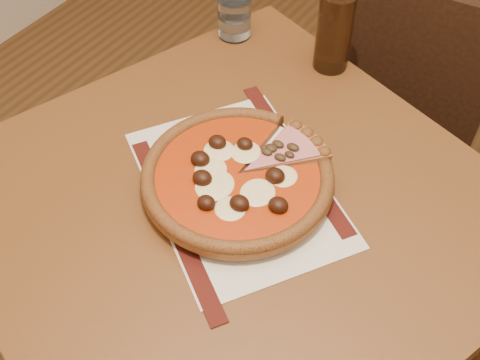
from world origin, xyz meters
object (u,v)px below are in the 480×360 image
object	(u,v)px
bottle	(335,27)
pizza	(237,175)
chair_far	(406,94)
plate	(237,183)
water_glass	(234,17)
table	(234,237)

from	to	relation	value
bottle	pizza	bearing A→B (deg)	-86.63
chair_far	bottle	size ratio (longest dim) A/B	3.63
plate	pizza	size ratio (longest dim) A/B	0.93
water_glass	bottle	world-z (taller)	bottle
plate	pizza	distance (m)	0.02
water_glass	table	bearing A→B (deg)	-56.88
table	chair_far	xyz separation A→B (m)	(0.05, 0.73, -0.17)
chair_far	water_glass	xyz separation A→B (m)	(-0.30, -0.35, 0.32)
table	plate	world-z (taller)	plate
chair_far	plate	bearing A→B (deg)	81.41
table	bottle	distance (m)	0.44
chair_far	water_glass	distance (m)	0.56
plate	water_glass	xyz separation A→B (m)	(-0.24, 0.35, 0.03)
table	chair_far	size ratio (longest dim) A/B	1.23
table	plate	size ratio (longest dim) A/B	3.54
pizza	chair_far	bearing A→B (deg)	85.01
water_glass	pizza	bearing A→B (deg)	-56.03
pizza	water_glass	distance (m)	0.43
plate	chair_far	bearing A→B (deg)	85.03
table	bottle	xyz separation A→B (m)	(-0.03, 0.39, 0.19)
pizza	bottle	size ratio (longest dim) A/B	1.36
plate	water_glass	world-z (taller)	water_glass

